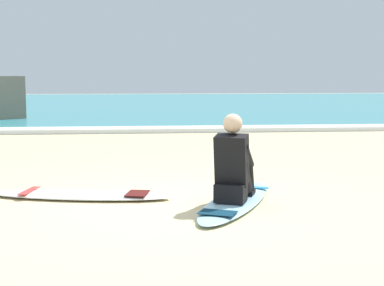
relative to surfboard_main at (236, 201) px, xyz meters
name	(u,v)px	position (x,y,z in m)	size (l,w,h in m)	color
ground_plane	(169,207)	(-0.75, -0.07, -0.04)	(80.00, 80.00, 0.00)	beige
sea	(143,104)	(-0.75, 22.10, 0.01)	(80.00, 28.00, 0.10)	teal
breaking_foam	(150,130)	(-0.75, 8.40, 0.02)	(80.00, 0.90, 0.11)	white
surfboard_main	(236,201)	(0.00, 0.00, 0.00)	(1.43, 2.32, 0.08)	#9ED1E5
surfer_seated	(233,167)	(-0.05, -0.10, 0.40)	(0.57, 0.77, 0.95)	black
surfboard_spare_near	(79,195)	(-1.77, 0.50, 0.00)	(2.24, 0.97, 0.08)	white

